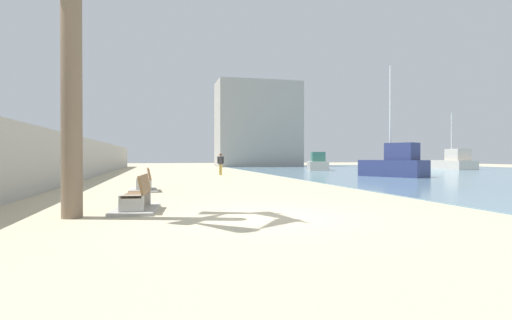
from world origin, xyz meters
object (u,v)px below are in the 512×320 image
(bench_far, at_px, (144,186))
(boat_distant, at_px, (317,163))
(boat_outer, at_px, (395,164))
(boat_far_right, at_px, (454,162))
(person_walking, at_px, (221,162))
(bench_near, at_px, (137,202))

(bench_far, distance_m, boat_distant, 27.14)
(bench_far, relative_size, boat_outer, 0.27)
(boat_outer, height_order, boat_far_right, boat_outer)
(person_walking, distance_m, boat_outer, 12.99)
(person_walking, bearing_deg, boat_far_right, 13.97)
(bench_far, bearing_deg, boat_far_right, 31.36)
(bench_near, xyz_separation_m, boat_outer, (16.78, 13.47, 0.70))
(boat_outer, bearing_deg, bench_near, -141.24)
(boat_far_right, bearing_deg, bench_near, -141.30)
(bench_near, bearing_deg, person_walking, 74.93)
(boat_outer, relative_size, boat_far_right, 1.20)
(bench_near, relative_size, boat_outer, 0.28)
(boat_distant, bearing_deg, bench_far, -128.37)
(person_walking, height_order, boat_outer, boat_outer)
(boat_outer, bearing_deg, bench_far, -156.76)
(boat_outer, bearing_deg, boat_far_right, 38.63)
(boat_outer, bearing_deg, boat_distant, 89.96)
(person_walking, bearing_deg, bench_near, -105.07)
(bench_near, relative_size, boat_distant, 0.34)
(bench_near, xyz_separation_m, bench_far, (-0.05, 6.24, 0.00))
(bench_near, xyz_separation_m, person_walking, (5.22, 19.40, 0.78))
(bench_far, height_order, boat_distant, boat_distant)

